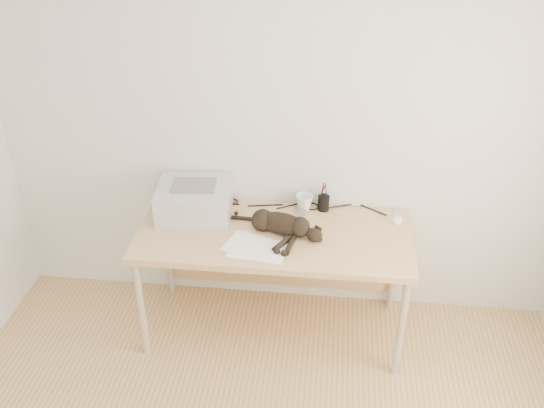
# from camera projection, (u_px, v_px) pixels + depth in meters

# --- Properties ---
(wall_back) EXTENTS (3.50, 0.00, 3.50)m
(wall_back) POSITION_uv_depth(u_px,v_px,m) (281.00, 119.00, 3.54)
(wall_back) COLOR silver
(wall_back) RESTS_ON floor
(desk) EXTENTS (1.60, 0.70, 0.74)m
(desk) POSITION_uv_depth(u_px,v_px,m) (276.00, 243.00, 3.67)
(desk) COLOR tan
(desk) RESTS_ON floor
(printer) EXTENTS (0.46, 0.40, 0.21)m
(printer) POSITION_uv_depth(u_px,v_px,m) (195.00, 200.00, 3.65)
(printer) COLOR #B2B2B7
(printer) RESTS_ON desk
(papers) EXTENTS (0.38, 0.31, 0.01)m
(papers) POSITION_uv_depth(u_px,v_px,m) (256.00, 248.00, 3.39)
(papers) COLOR white
(papers) RESTS_ON desk
(cat) EXTENTS (0.56, 0.38, 0.13)m
(cat) POSITION_uv_depth(u_px,v_px,m) (279.00, 224.00, 3.50)
(cat) COLOR black
(cat) RESTS_ON desk
(mug) EXTENTS (0.15, 0.15, 0.10)m
(mug) POSITION_uv_depth(u_px,v_px,m) (304.00, 202.00, 3.72)
(mug) COLOR white
(mug) RESTS_ON desk
(pen_cup) EXTENTS (0.07, 0.07, 0.18)m
(pen_cup) POSITION_uv_depth(u_px,v_px,m) (324.00, 203.00, 3.72)
(pen_cup) COLOR black
(pen_cup) RESTS_ON desk
(remote_grey) EXTENTS (0.08, 0.18, 0.02)m
(remote_grey) POSITION_uv_depth(u_px,v_px,m) (300.00, 215.00, 3.67)
(remote_grey) COLOR slate
(remote_grey) RESTS_ON desk
(remote_black) EXTENTS (0.06, 0.18, 0.02)m
(remote_black) POSITION_uv_depth(u_px,v_px,m) (290.00, 234.00, 3.50)
(remote_black) COLOR black
(remote_black) RESTS_ON desk
(mouse) EXTENTS (0.09, 0.12, 0.03)m
(mouse) POSITION_uv_depth(u_px,v_px,m) (397.00, 218.00, 3.63)
(mouse) COLOR white
(mouse) RESTS_ON desk
(cable_tangle) EXTENTS (1.36, 0.09, 0.01)m
(cable_tangle) POSITION_uv_depth(u_px,v_px,m) (280.00, 205.00, 3.78)
(cable_tangle) COLOR black
(cable_tangle) RESTS_ON desk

